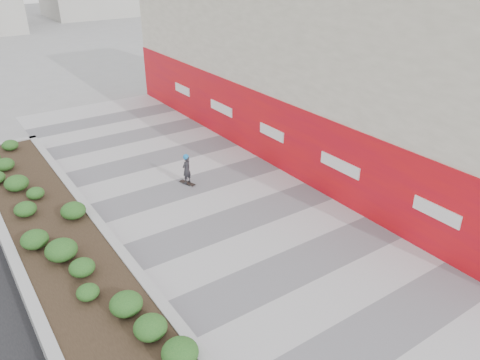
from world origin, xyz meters
The scene contains 6 objects.
ground centered at (0.00, 0.00, 0.00)m, with size 160.00×160.00×0.00m, color gray.
walkway centered at (0.00, 3.00, 0.01)m, with size 8.00×36.00×0.01m, color #A8A8AD.
building centered at (6.98, 8.98, 3.98)m, with size 6.04×24.08×8.00m.
planter centered at (-5.50, 7.00, 0.42)m, with size 3.00×18.00×0.90m.
manhole_cover centered at (0.50, 3.00, 0.00)m, with size 0.44×0.44×0.01m, color #595654.
skateboarder centered at (0.01, 8.40, 0.67)m, with size 0.50×0.75×1.32m.
Camera 1 is at (-7.68, -6.59, 8.62)m, focal length 35.00 mm.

